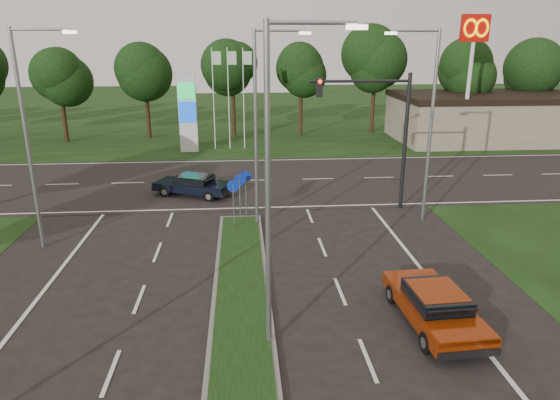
{
  "coord_description": "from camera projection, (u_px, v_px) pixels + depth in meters",
  "views": [
    {
      "loc": [
        0.13,
        -6.63,
        8.49
      ],
      "look_at": [
        1.67,
        12.96,
        2.2
      ],
      "focal_mm": 32.0,
      "sensor_mm": 36.0,
      "label": 1
    }
  ],
  "objects": [
    {
      "name": "verge_far",
      "position": [
        240.0,
        113.0,
        61.09
      ],
      "size": [
        160.0,
        50.0,
        0.02
      ],
      "primitive_type": "cube",
      "color": "black",
      "rests_on": "ground"
    },
    {
      "name": "cross_road",
      "position": [
        240.0,
        181.0,
        31.66
      ],
      "size": [
        160.0,
        12.0,
        0.02
      ],
      "primitive_type": "cube",
      "color": "black",
      "rests_on": "ground"
    },
    {
      "name": "median_kerb",
      "position": [
        242.0,
        389.0,
        12.65
      ],
      "size": [
        2.0,
        26.0,
        0.12
      ],
      "primitive_type": "cube",
      "color": "slate",
      "rests_on": "ground"
    },
    {
      "name": "commercial_building",
      "position": [
        488.0,
        118.0,
        44.09
      ],
      "size": [
        16.0,
        9.0,
        4.0
      ],
      "primitive_type": "cube",
      "color": "gray",
      "rests_on": "ground"
    },
    {
      "name": "streetlight_median_near",
      "position": [
        275.0,
        177.0,
        13.1
      ],
      "size": [
        2.53,
        0.22,
        9.0
      ],
      "color": "gray",
      "rests_on": "ground"
    },
    {
      "name": "streetlight_median_far",
      "position": [
        260.0,
        120.0,
        22.59
      ],
      "size": [
        2.53,
        0.22,
        9.0
      ],
      "color": "gray",
      "rests_on": "ground"
    },
    {
      "name": "streetlight_left_far",
      "position": [
        31.0,
        130.0,
        20.0
      ],
      "size": [
        2.53,
        0.22,
        9.0
      ],
      "color": "gray",
      "rests_on": "ground"
    },
    {
      "name": "streetlight_right_far",
      "position": [
        428.0,
        118.0,
        23.17
      ],
      "size": [
        2.53,
        0.22,
        9.0
      ],
      "rotation": [
        0.0,
        0.0,
        3.14
      ],
      "color": "gray",
      "rests_on": "ground"
    },
    {
      "name": "traffic_signal",
      "position": [
        381.0,
        121.0,
        25.08
      ],
      "size": [
        5.1,
        0.42,
        7.0
      ],
      "color": "black",
      "rests_on": "ground"
    },
    {
      "name": "median_signs",
      "position": [
        240.0,
        189.0,
        23.92
      ],
      "size": [
        1.16,
        1.76,
        2.38
      ],
      "color": "gray",
      "rests_on": "ground"
    },
    {
      "name": "gas_pylon",
      "position": [
        190.0,
        112.0,
        38.99
      ],
      "size": [
        5.8,
        1.26,
        8.0
      ],
      "color": "silver",
      "rests_on": "ground"
    },
    {
      "name": "mcdonalds_sign",
      "position": [
        473.0,
        48.0,
        38.14
      ],
      "size": [
        2.2,
        0.47,
        10.4
      ],
      "color": "silver",
      "rests_on": "ground"
    },
    {
      "name": "treeline_far",
      "position": [
        239.0,
        60.0,
        44.71
      ],
      "size": [
        6.0,
        6.0,
        9.9
      ],
      "color": "black",
      "rests_on": "ground"
    },
    {
      "name": "red_sedan",
      "position": [
        435.0,
        305.0,
        15.48
      ],
      "size": [
        2.07,
        4.57,
        1.23
      ],
      "rotation": [
        0.0,
        0.0,
        0.05
      ],
      "color": "maroon",
      "rests_on": "ground"
    },
    {
      "name": "navy_sedan",
      "position": [
        193.0,
        185.0,
        28.51
      ],
      "size": [
        4.68,
        3.32,
        1.19
      ],
      "rotation": [
        0.0,
        0.0,
        1.17
      ],
      "color": "black",
      "rests_on": "ground"
    }
  ]
}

